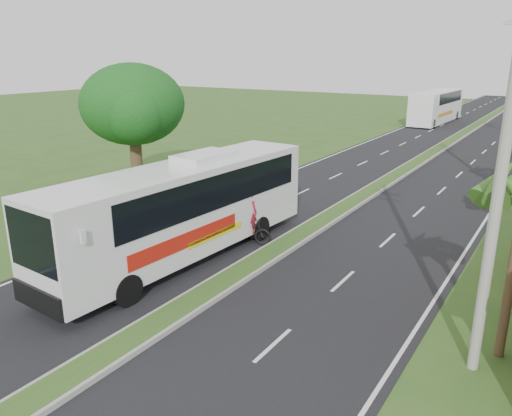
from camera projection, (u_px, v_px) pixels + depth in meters
The scene contains 10 objects.
ground at pixel (180, 313), 16.08m from camera, with size 180.00×180.00×0.00m, color #2A521E.
road_asphalt at pixel (386, 183), 32.14m from camera, with size 14.00×160.00×0.02m, color black.
median_strip at pixel (386, 182), 32.11m from camera, with size 1.20×160.00×0.18m.
lane_edge_left at pixel (294, 171), 35.60m from camera, with size 0.12×160.00×0.01m, color silver.
lane_edge_right at pixel (499, 199), 28.68m from camera, with size 0.12×160.00×0.01m, color silver.
shade_tree at pixel (132, 107), 28.89m from camera, with size 6.30×6.00×7.54m.
utility_pole_a at pixel (503, 158), 11.61m from camera, with size 1.60×0.28×11.00m.
coach_bus_main at pixel (185, 204), 19.76m from camera, with size 3.40×12.98×4.15m.
coach_bus_far at pixel (437, 105), 59.70m from camera, with size 3.26×13.00×3.76m.
motorcyclist at pixel (249, 226), 21.60m from camera, with size 2.00×1.16×2.38m.
Camera 1 is at (9.84, -10.74, 8.00)m, focal length 35.00 mm.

